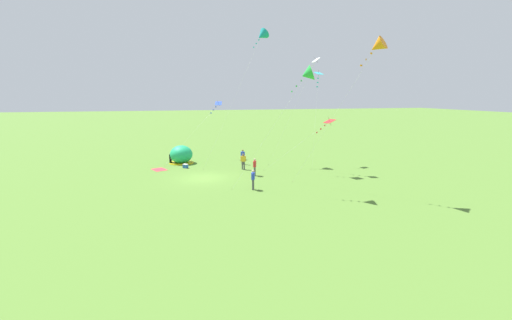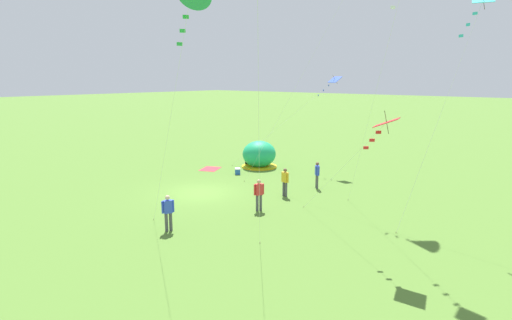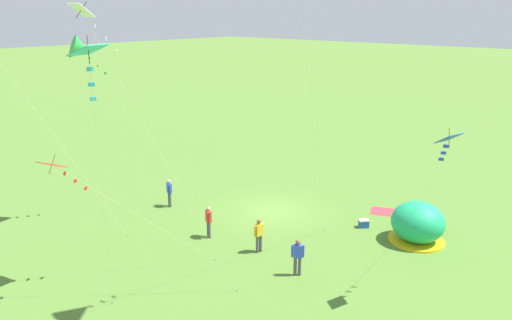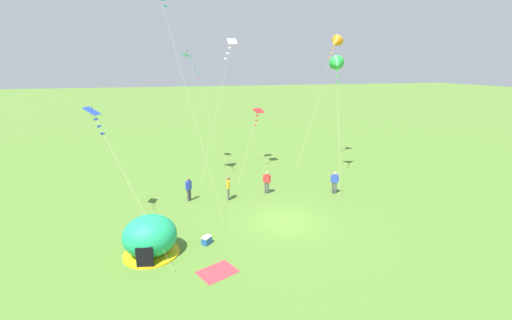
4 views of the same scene
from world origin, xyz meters
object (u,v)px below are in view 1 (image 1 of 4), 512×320
(person_with_toddler, at_px, (255,166))
(kite_cyan, at_px, (318,76))
(popup_tent, at_px, (181,155))
(kite_blue, at_px, (217,106))
(kite_white, at_px, (313,65))
(kite_teal, at_px, (262,36))
(person_near_tent, at_px, (243,156))
(person_center_field, at_px, (243,161))
(kite_red, at_px, (327,123))
(person_strolling, at_px, (253,179))
(cooler_box, at_px, (185,166))
(kite_green, at_px, (307,74))
(kite_orange, at_px, (377,46))

(person_with_toddler, relative_size, kite_cyan, 0.16)
(popup_tent, distance_m, kite_blue, 7.74)
(kite_white, xyz_separation_m, kite_teal, (-5.67, -3.87, 3.60))
(person_with_toddler, distance_m, person_near_tent, 5.81)
(person_center_field, xyz_separation_m, kite_white, (1.73, 6.96, 9.91))
(person_with_toddler, height_order, kite_red, kite_red)
(kite_cyan, bearing_deg, kite_white, -32.72)
(person_near_tent, xyz_separation_m, kite_cyan, (1.13, 8.57, 8.98))
(person_strolling, height_order, person_with_toddler, same)
(kite_cyan, height_order, kite_teal, kite_teal)
(popup_tent, xyz_separation_m, person_near_tent, (2.48, 6.84, -0.03))
(popup_tent, distance_m, kite_red, 17.30)
(popup_tent, bearing_deg, cooler_box, 6.04)
(person_center_field, relative_size, kite_white, 0.15)
(cooler_box, height_order, person_with_toddler, person_with_toddler)
(person_center_field, relative_size, kite_cyan, 0.16)
(cooler_box, height_order, kite_red, kite_red)
(kite_red, bearing_deg, person_near_tent, -135.36)
(popup_tent, height_order, cooler_box, popup_tent)
(kite_red, bearing_deg, kite_green, -40.09)
(person_center_field, xyz_separation_m, kite_red, (4.31, 7.52, 4.20))
(person_strolling, xyz_separation_m, kite_white, (-6.23, 7.86, 9.91))
(cooler_box, relative_size, person_with_toddler, 0.37)
(kite_green, xyz_separation_m, kite_blue, (-17.61, -4.65, -2.89))
(person_center_field, height_order, person_near_tent, same)
(person_near_tent, bearing_deg, kite_white, 55.06)
(kite_teal, bearing_deg, person_with_toddler, -20.45)
(kite_orange, bearing_deg, person_strolling, -114.53)
(kite_green, xyz_separation_m, kite_teal, (-13.61, 0.09, 5.02))
(kite_green, height_order, kite_cyan, kite_cyan)
(person_near_tent, bearing_deg, person_with_toddler, -0.54)
(person_center_field, distance_m, kite_red, 9.63)
(kite_red, distance_m, kite_cyan, 7.78)
(kite_orange, bearing_deg, kite_teal, -164.01)
(person_strolling, bearing_deg, cooler_box, -153.72)
(kite_cyan, bearing_deg, kite_teal, -111.01)
(kite_green, bearing_deg, kite_red, 139.91)
(popup_tent, relative_size, kite_white, 0.24)
(kite_white, relative_size, kite_teal, 0.76)
(person_with_toddler, distance_m, kite_orange, 15.41)
(person_strolling, height_order, person_center_field, same)
(kite_cyan, bearing_deg, kite_red, -15.09)
(kite_red, height_order, kite_orange, kite_orange)
(kite_white, bearing_deg, kite_orange, 3.68)
(kite_white, xyz_separation_m, kite_green, (7.94, -3.96, -1.42))
(person_strolling, height_order, kite_white, kite_white)
(kite_blue, bearing_deg, kite_teal, 49.77)
(popup_tent, relative_size, kite_teal, 0.18)
(kite_cyan, distance_m, kite_teal, 7.89)
(person_near_tent, height_order, kite_orange, kite_orange)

